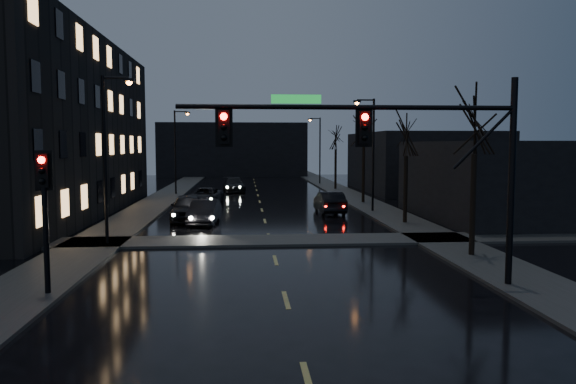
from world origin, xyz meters
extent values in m
cube|color=#2D2D2B|center=(-8.50, 35.00, 0.06)|extent=(3.00, 140.00, 0.12)
cube|color=#2D2D2B|center=(8.50, 35.00, 0.06)|extent=(3.00, 140.00, 0.12)
cube|color=#2D2D2B|center=(0.00, 18.50, 0.06)|extent=(40.00, 3.00, 0.12)
cube|color=black|center=(-16.50, 30.00, 6.00)|extent=(12.00, 30.00, 12.00)
cube|color=black|center=(15.50, 26.00, 2.50)|extent=(10.00, 14.00, 5.00)
cube|color=black|center=(17.00, 48.00, 3.00)|extent=(12.00, 18.00, 6.00)
cube|color=black|center=(-3.00, 78.00, 4.00)|extent=(22.00, 10.00, 8.00)
cylinder|color=black|center=(7.60, 9.00, 3.50)|extent=(0.22, 0.22, 7.00)
cylinder|color=black|center=(2.10, 9.00, 6.00)|extent=(11.00, 0.16, 0.16)
cylinder|color=black|center=(6.60, 9.00, 5.00)|extent=(2.05, 0.10, 2.05)
cube|color=#0C591E|center=(0.40, 9.00, 6.25)|extent=(1.60, 0.04, 0.28)
cube|color=black|center=(-1.90, 9.00, 5.35)|extent=(0.35, 0.28, 1.05)
sphere|color=#FF0705|center=(-1.90, 8.84, 5.68)|extent=(0.22, 0.22, 0.22)
cube|color=black|center=(2.60, 9.00, 5.35)|extent=(0.35, 0.28, 1.05)
sphere|color=#FF0705|center=(2.60, 8.84, 5.68)|extent=(0.22, 0.22, 0.22)
cylinder|color=black|center=(-7.50, 9.00, 2.20)|extent=(0.18, 0.18, 4.40)
cube|color=black|center=(-7.50, 9.00, 4.00)|extent=(0.35, 0.28, 1.05)
sphere|color=#FF0705|center=(-7.50, 8.84, 4.33)|extent=(0.22, 0.22, 0.22)
cylinder|color=black|center=(8.40, 14.00, 2.20)|extent=(0.24, 0.24, 4.40)
cylinder|color=black|center=(8.40, 24.00, 2.06)|extent=(0.24, 0.24, 4.12)
cylinder|color=black|center=(8.40, 36.00, 2.34)|extent=(0.24, 0.24, 4.68)
cylinder|color=black|center=(8.40, 50.00, 2.15)|extent=(0.24, 0.24, 4.29)
cylinder|color=black|center=(-7.80, 18.00, 4.00)|extent=(0.16, 0.16, 8.00)
cylinder|color=black|center=(-7.20, 18.00, 7.90)|extent=(1.20, 0.10, 0.10)
cube|color=black|center=(-6.60, 18.00, 7.80)|extent=(0.50, 0.25, 0.15)
sphere|color=orange|center=(-6.60, 18.00, 7.70)|extent=(0.28, 0.28, 0.28)
cylinder|color=black|center=(-7.80, 45.00, 4.00)|extent=(0.16, 0.16, 8.00)
cylinder|color=black|center=(-7.20, 45.00, 7.90)|extent=(1.20, 0.10, 0.10)
cube|color=black|center=(-6.60, 45.00, 7.80)|extent=(0.50, 0.25, 0.15)
sphere|color=orange|center=(-6.60, 45.00, 7.70)|extent=(0.28, 0.28, 0.28)
cylinder|color=black|center=(7.80, 30.00, 4.00)|extent=(0.16, 0.16, 8.00)
cylinder|color=black|center=(7.20, 30.00, 7.90)|extent=(1.20, 0.10, 0.10)
cube|color=black|center=(6.60, 30.00, 7.80)|extent=(0.50, 0.25, 0.15)
sphere|color=orange|center=(6.60, 30.00, 7.70)|extent=(0.28, 0.28, 0.28)
cylinder|color=black|center=(7.80, 58.00, 4.00)|extent=(0.16, 0.16, 8.00)
cylinder|color=black|center=(7.20, 58.00, 7.90)|extent=(1.20, 0.10, 0.10)
cube|color=black|center=(6.60, 58.00, 7.80)|extent=(0.50, 0.25, 0.15)
sphere|color=orange|center=(6.60, 58.00, 7.70)|extent=(0.28, 0.28, 0.28)
imported|color=black|center=(-4.86, 26.56, 0.84)|extent=(2.16, 4.98, 1.67)
imported|color=black|center=(-3.71, 25.03, 0.72)|extent=(1.90, 4.51, 1.45)
imported|color=black|center=(-4.40, 35.82, 0.69)|extent=(2.95, 5.23, 1.38)
imported|color=black|center=(-2.34, 47.90, 0.73)|extent=(2.58, 5.22, 1.46)
imported|color=black|center=(4.65, 29.59, 0.76)|extent=(1.76, 4.68, 1.53)
camera|label=1|loc=(-1.26, -8.98, 4.81)|focal=35.00mm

